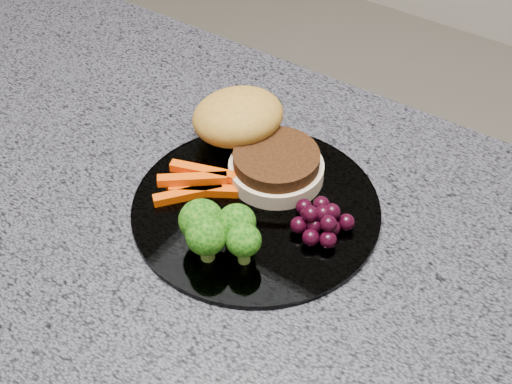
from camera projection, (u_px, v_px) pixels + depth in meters
countertop at (260, 266)px, 0.72m from camera, size 1.20×0.60×0.04m
plate at (256, 208)px, 0.74m from camera, size 0.26×0.26×0.01m
burger at (251, 137)px, 0.79m from camera, size 0.20×0.16×0.06m
carrot_sticks at (197, 183)px, 0.75m from camera, size 0.08×0.08×0.02m
broccoli at (218, 229)px, 0.68m from camera, size 0.09×0.07×0.05m
grape_bunch at (320, 220)px, 0.71m from camera, size 0.06×0.06×0.03m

